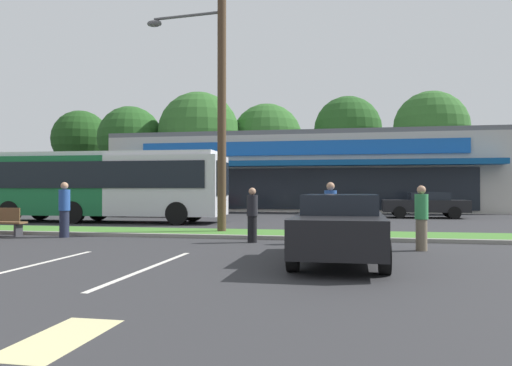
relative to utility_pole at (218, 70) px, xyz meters
name	(u,v)px	position (x,y,z in m)	size (l,w,h in m)	color
grass_median	(150,232)	(-2.42, -0.17, -5.63)	(56.00, 2.20, 0.12)	#427A2D
curb_lip	(135,235)	(-2.42, -1.39, -5.63)	(56.00, 0.24, 0.12)	gray
parking_stripe_2	(29,266)	(-1.91, -7.58, -5.68)	(0.12, 4.80, 0.01)	silver
parking_stripe_3	(148,268)	(0.58, -7.38, -5.68)	(0.12, 4.80, 0.01)	silver
lot_arrow	(60,338)	(1.54, -11.91, -5.68)	(0.70, 1.60, 0.01)	beige
storefront_building	(307,174)	(0.94, 22.74, -2.97)	(26.64, 15.16, 5.43)	#BCB7AD
tree_far_left	(81,139)	(-24.07, 32.21, 1.12)	(6.04, 6.04, 9.85)	#473323
tree_left	(130,139)	(-16.62, 28.44, 0.66)	(6.21, 6.21, 9.47)	#473323
tree_mid_left	(199,133)	(-9.84, 28.79, 1.13)	(7.67, 7.67, 10.66)	#473323
tree_mid	(267,139)	(-3.85, 32.04, 0.71)	(6.97, 6.97, 9.89)	#473323
tree_mid_right	(348,130)	(4.01, 32.24, 1.46)	(6.48, 6.48, 10.40)	#473323
tree_right	(431,128)	(11.11, 28.41, 1.02)	(6.38, 6.38, 9.91)	#473323
utility_pole	(218,70)	(0.00, 0.00, 0.00)	(3.06, 2.40, 10.67)	#4C3826
city_bus	(104,184)	(-6.90, 4.92, -3.92)	(11.51, 2.91, 3.25)	#196638
bus_stop_bench	(0,221)	(-6.87, -2.08, -5.18)	(1.60, 0.45, 0.95)	brown
car_0	(151,203)	(-6.64, 9.93, -4.94)	(4.21, 2.00, 1.45)	maroon
car_2	(425,204)	(8.35, 11.35, -4.97)	(4.38, 1.96, 1.35)	black
car_3	(340,226)	(4.32, -5.70, -4.92)	(1.92, 4.67, 1.46)	black
pedestrian_near_bench	(331,213)	(3.95, -2.18, -4.80)	(0.36, 0.36, 1.77)	#1E2338
pedestrian_by_pole	(421,218)	(6.30, -3.39, -4.85)	(0.34, 0.34, 1.66)	#726651
pedestrian_mid	(252,215)	(1.68, -2.32, -4.88)	(0.32, 0.32, 1.61)	black
pedestrian_far	(64,210)	(-4.61, -1.98, -4.79)	(0.36, 0.36, 1.79)	#1E2338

